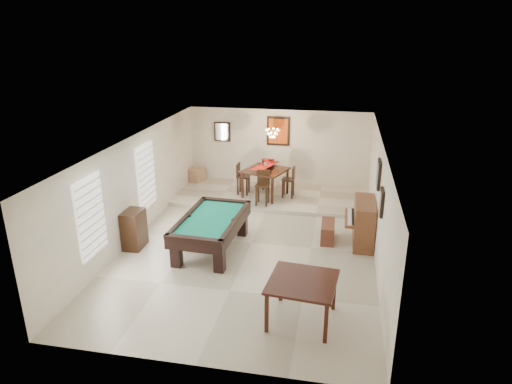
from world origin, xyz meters
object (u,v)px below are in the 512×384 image
(dining_chair_east, at_px, (288,182))
(chandelier, at_px, (272,130))
(dining_chair_north, at_px, (268,173))
(square_table, at_px, (302,300))
(upright_piano, at_px, (358,222))
(dining_chair_south, at_px, (262,188))
(pool_table, at_px, (212,234))
(dining_chair_west, at_px, (243,179))
(apothecary_chest, at_px, (134,229))
(piano_bench, at_px, (328,231))
(flower_vase, at_px, (265,162))
(dining_table, at_px, (265,181))
(corner_bench, at_px, (197,175))

(dining_chair_east, relative_size, chandelier, 1.63)
(dining_chair_north, bearing_deg, dining_chair_east, 132.30)
(square_table, height_order, upright_piano, upright_piano)
(dining_chair_north, relative_size, dining_chair_east, 1.07)
(dining_chair_south, distance_m, chandelier, 1.78)
(upright_piano, bearing_deg, square_table, -107.03)
(pool_table, distance_m, dining_chair_west, 3.69)
(apothecary_chest, bearing_deg, piano_bench, 15.57)
(flower_vase, distance_m, dining_chair_north, 0.92)
(upright_piano, bearing_deg, dining_chair_south, 146.22)
(apothecary_chest, bearing_deg, dining_chair_east, 49.90)
(dining_chair_east, bearing_deg, chandelier, -93.52)
(dining_table, xyz_separation_m, flower_vase, (-0.00, 0.00, 0.61))
(dining_table, height_order, dining_chair_north, dining_chair_north)
(dining_chair_north, height_order, dining_chair_west, dining_chair_north)
(upright_piano, xyz_separation_m, dining_table, (-2.80, 2.59, 0.05))
(piano_bench, bearing_deg, dining_table, 128.59)
(square_table, bearing_deg, pool_table, 134.81)
(dining_chair_east, height_order, chandelier, chandelier)
(piano_bench, bearing_deg, apothecary_chest, -164.43)
(flower_vase, xyz_separation_m, chandelier, (0.19, 0.08, 0.98))
(upright_piano, height_order, corner_bench, upright_piano)
(pool_table, bearing_deg, square_table, -42.52)
(square_table, distance_m, chandelier, 6.59)
(dining_chair_east, bearing_deg, upright_piano, 40.27)
(upright_piano, xyz_separation_m, dining_chair_west, (-3.50, 2.64, 0.06))
(dining_chair_west, height_order, dining_chair_east, dining_chair_west)
(square_table, xyz_separation_m, apothecary_chest, (-4.31, 2.20, 0.06))
(corner_bench, bearing_deg, dining_table, -20.94)
(piano_bench, bearing_deg, dining_chair_north, 122.30)
(piano_bench, xyz_separation_m, dining_table, (-2.06, 2.58, 0.38))
(pool_table, height_order, corner_bench, pool_table)
(pool_table, bearing_deg, corner_bench, 114.59)
(flower_vase, relative_size, dining_chair_north, 0.23)
(dining_chair_east, bearing_deg, flower_vase, -85.42)
(dining_table, xyz_separation_m, dining_chair_east, (0.71, 0.03, -0.00))
(upright_piano, relative_size, flower_vase, 5.59)
(square_table, height_order, dining_chair_north, dining_chair_north)
(piano_bench, height_order, dining_chair_north, dining_chair_north)
(dining_chair_north, distance_m, chandelier, 1.69)
(square_table, relative_size, piano_bench, 1.41)
(dining_chair_east, bearing_deg, apothecary_chest, -38.28)
(pool_table, height_order, dining_table, dining_table)
(dining_chair_north, bearing_deg, corner_bench, -10.94)
(pool_table, distance_m, dining_chair_north, 4.41)
(upright_piano, bearing_deg, corner_bench, 146.27)
(upright_piano, xyz_separation_m, flower_vase, (-2.80, 2.59, 0.66))
(dining_chair_west, relative_size, chandelier, 1.64)
(dining_chair_south, distance_m, dining_chair_west, 1.10)
(apothecary_chest, bearing_deg, dining_chair_north, 60.86)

